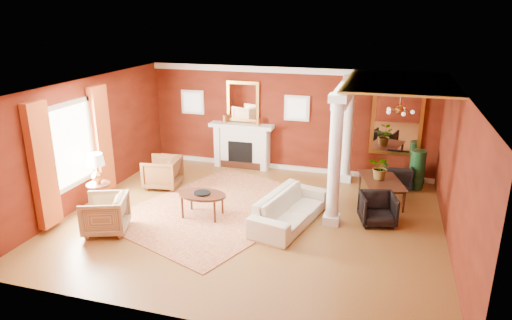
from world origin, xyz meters
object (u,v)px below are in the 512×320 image
(dining_table, at_px, (382,184))
(sofa, at_px, (290,204))
(side_table, at_px, (97,173))
(coffee_table, at_px, (202,196))
(armchair_leopard, at_px, (162,171))
(armchair_stripe, at_px, (105,212))

(dining_table, bearing_deg, sofa, 118.14)
(side_table, bearing_deg, coffee_table, 6.90)
(sofa, distance_m, side_table, 4.39)
(armchair_leopard, bearing_deg, side_table, -31.89)
(coffee_table, distance_m, dining_table, 4.28)
(side_table, relative_size, dining_table, 0.88)
(coffee_table, xyz_separation_m, dining_table, (3.77, 2.03, -0.07))
(armchair_stripe, bearing_deg, armchair_leopard, 160.57)
(sofa, bearing_deg, armchair_stripe, 125.49)
(sofa, bearing_deg, coffee_table, 109.70)
(sofa, relative_size, armchair_stripe, 2.62)
(side_table, height_order, dining_table, side_table)
(side_table, bearing_deg, armchair_leopard, 65.68)
(armchair_leopard, xyz_separation_m, side_table, (-0.74, -1.64, 0.44))
(sofa, bearing_deg, armchair_leopard, 85.52)
(armchair_stripe, height_order, coffee_table, armchair_stripe)
(armchair_stripe, bearing_deg, coffee_table, 106.96)
(armchair_stripe, bearing_deg, sofa, 92.07)
(armchair_leopard, relative_size, coffee_table, 0.81)
(sofa, xyz_separation_m, armchair_leopard, (-3.59, 1.12, -0.01))
(sofa, relative_size, coffee_table, 2.11)
(sofa, height_order, coffee_table, sofa)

